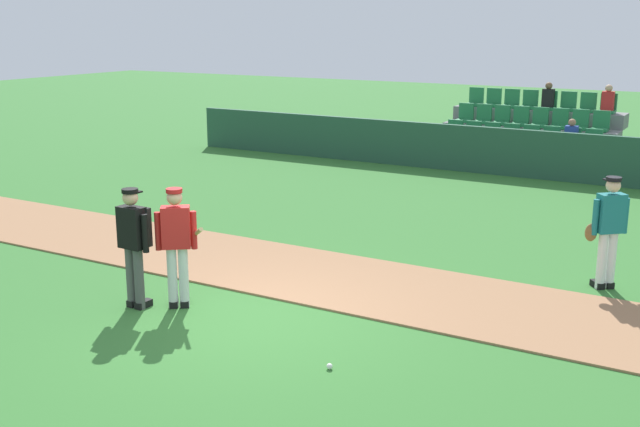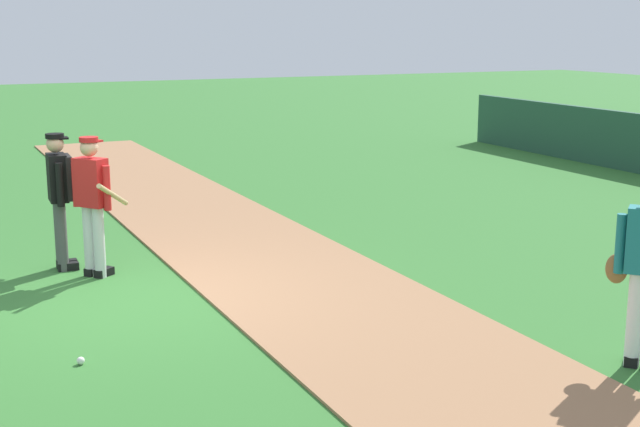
{
  "view_description": "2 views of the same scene",
  "coord_description": "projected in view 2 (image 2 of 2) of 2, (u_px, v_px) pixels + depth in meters",
  "views": [
    {
      "loc": [
        5.99,
        -8.37,
        4.05
      ],
      "look_at": [
        0.35,
        1.34,
        1.27
      ],
      "focal_mm": 44.01,
      "sensor_mm": 36.0,
      "label": 1
    },
    {
      "loc": [
        9.7,
        -2.12,
        3.09
      ],
      "look_at": [
        0.71,
        2.09,
        0.96
      ],
      "focal_mm": 49.55,
      "sensor_mm": 36.0,
      "label": 2
    }
  ],
  "objects": [
    {
      "name": "infield_dirt_path",
      "position": [
        294.0,
        277.0,
        10.97
      ],
      "size": [
        28.0,
        2.51,
        0.03
      ],
      "primitive_type": "cube",
      "color": "#9E704C",
      "rests_on": "ground"
    },
    {
      "name": "umpire_home_plate",
      "position": [
        60.0,
        193.0,
        11.19
      ],
      "size": [
        0.59,
        0.31,
        1.76
      ],
      "color": "#4C4C4C",
      "rests_on": "ground"
    },
    {
      "name": "ground_plane",
      "position": [
        129.0,
        300.0,
        10.12
      ],
      "size": [
        80.0,
        80.0,
        0.0
      ],
      "primitive_type": "plane",
      "color": "#33702D"
    },
    {
      "name": "batter_red_jersey",
      "position": [
        93.0,
        201.0,
        10.86
      ],
      "size": [
        0.72,
        0.7,
        1.76
      ],
      "color": "silver",
      "rests_on": "ground"
    },
    {
      "name": "baseball",
      "position": [
        81.0,
        361.0,
        8.19
      ],
      "size": [
        0.07,
        0.07,
        0.07
      ],
      "primitive_type": "sphere",
      "color": "white",
      "rests_on": "ground"
    }
  ]
}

